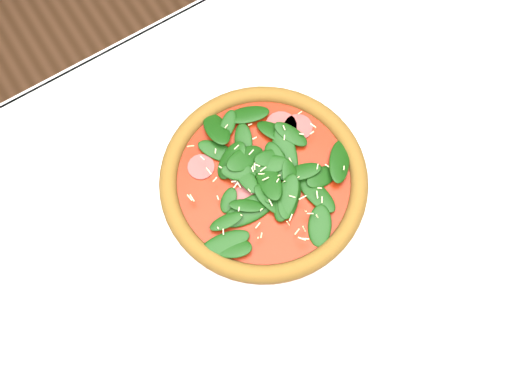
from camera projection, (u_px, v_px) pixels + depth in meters
ground at (253, 314)px, 1.52m from camera, size 6.00×6.00×0.00m
dining_table at (250, 263)px, 0.91m from camera, size 1.21×0.81×0.75m
plate at (263, 184)px, 0.83m from camera, size 0.35×0.35×0.01m
pizza at (264, 179)px, 0.82m from camera, size 0.40×0.40×0.04m
wine_glass at (61, 364)px, 0.61m from camera, size 0.09×0.09×0.22m
saucer_far at (448, 20)px, 0.93m from camera, size 0.13×0.13×0.01m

